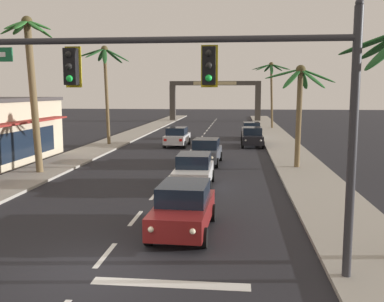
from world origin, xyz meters
name	(u,v)px	position (x,y,z in m)	size (l,w,h in m)	color
ground_plane	(93,271)	(0.00, 0.00, 0.00)	(220.00, 220.00, 0.00)	#232328
sidewalk_right	(295,160)	(7.80, 20.00, 0.07)	(3.20, 110.00, 0.14)	#9E998E
sidewalk_left	(79,156)	(-7.80, 20.00, 0.07)	(3.20, 110.00, 0.14)	#9E998E
lane_markings	(189,160)	(0.42, 19.35, 0.00)	(4.28, 86.25, 0.01)	silver
traffic_signal_mast	(216,88)	(3.27, 0.04, 4.85)	(10.65, 0.41, 6.93)	#2D2D33
sedan_lead_at_stop_bar	(183,208)	(2.02, 3.53, 0.85)	(2.06, 4.50, 1.68)	maroon
sedan_third_in_queue	(194,170)	(1.65, 10.71, 0.85)	(1.96, 4.46, 1.68)	silver
sedan_fifth_in_queue	(206,151)	(1.74, 17.89, 0.85)	(2.09, 4.51, 1.68)	#4C515B
sedan_oncoming_far	(177,137)	(-1.49, 27.19, 0.85)	(2.05, 4.49, 1.68)	silver
sedan_parked_nearest_kerb	(251,130)	(5.19, 34.19, 0.85)	(2.05, 4.49, 1.68)	silver
sedan_parked_mid_kerb	(252,137)	(5.09, 27.82, 0.85)	(1.97, 4.46, 1.68)	black
palm_left_second	(31,68)	(-7.88, 13.23, 6.08)	(3.01, 3.14, 8.97)	brown
palm_left_third	(105,71)	(-7.85, 27.19, 6.55)	(4.79, 4.46, 8.77)	brown
palm_right_second	(300,94)	(7.53, 16.55, 4.63)	(4.22, 3.49, 6.38)	brown
palm_right_farthest	(272,78)	(8.01, 46.62, 6.56)	(4.93, 4.54, 8.51)	brown
town_gateway_arch	(215,95)	(0.00, 61.28, 4.24)	(14.84, 0.90, 6.50)	#423D38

